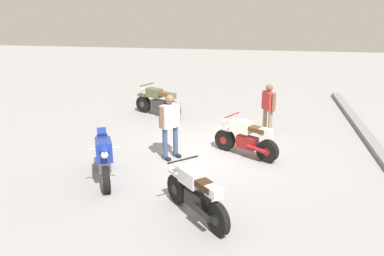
{
  "coord_description": "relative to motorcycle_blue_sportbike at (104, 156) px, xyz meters",
  "views": [
    {
      "loc": [
        10.92,
        1.03,
        4.37
      ],
      "look_at": [
        0.23,
        -0.46,
        0.75
      ],
      "focal_mm": 39.7,
      "sensor_mm": 36.0,
      "label": 1
    }
  ],
  "objects": [
    {
      "name": "ground_plane",
      "position": [
        -2.11,
        2.27,
        -0.59
      ],
      "size": [
        40.0,
        40.0,
        0.0
      ],
      "primitive_type": "plane",
      "color": "gray"
    },
    {
      "name": "curb_edge",
      "position": [
        -2.11,
        6.87,
        -0.52
      ],
      "size": [
        14.0,
        0.3,
        0.15
      ],
      "primitive_type": "cube",
      "color": "gray",
      "rests_on": "ground"
    },
    {
      "name": "motorcycle_blue_sportbike",
      "position": [
        0.0,
        0.0,
        0.0
      ],
      "size": [
        1.88,
        0.98,
        1.14
      ],
      "rotation": [
        0.0,
        0.0,
        0.38
      ],
      "color": "black",
      "rests_on": "ground"
    },
    {
      "name": "motorcycle_olive_vintage",
      "position": [
        -5.36,
        0.11,
        -0.11
      ],
      "size": [
        1.08,
        1.8,
        1.07
      ],
      "rotation": [
        0.0,
        0.0,
        4.23
      ],
      "color": "black",
      "rests_on": "ground"
    },
    {
      "name": "motorcycle_cream_vintage",
      "position": [
        -1.96,
        3.27,
        -0.11
      ],
      "size": [
        1.16,
        1.74,
        1.07
      ],
      "rotation": [
        0.0,
        0.0,
        4.16
      ],
      "color": "black",
      "rests_on": "ground"
    },
    {
      "name": "motorcycle_silver_cruiser",
      "position": [
        1.44,
        2.36,
        -0.07
      ],
      "size": [
        1.67,
        1.45,
        1.09
      ],
      "rotation": [
        0.0,
        0.0,
        3.85
      ],
      "color": "black",
      "rests_on": "ground"
    },
    {
      "name": "person_in_white_shirt",
      "position": [
        -1.55,
        1.28,
        0.4
      ],
      "size": [
        0.56,
        0.55,
        1.73
      ],
      "rotation": [
        0.0,
        0.0,
        0.81
      ],
      "color": "#384772",
      "rests_on": "ground"
    },
    {
      "name": "person_in_red_shirt",
      "position": [
        -3.85,
        3.89,
        0.29
      ],
      "size": [
        0.58,
        0.47,
        1.58
      ],
      "rotation": [
        0.0,
        0.0,
        5.23
      ],
      "color": "gray",
      "rests_on": "ground"
    }
  ]
}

